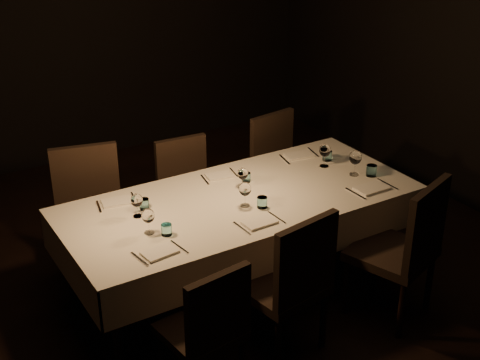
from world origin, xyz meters
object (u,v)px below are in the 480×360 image
chair_far_center (187,188)px  chair_near_left (208,325)px  dining_table (240,207)px  chair_far_left (90,210)px  chair_near_center (290,279)px  chair_far_right (280,164)px  chair_near_right (405,245)px

chair_far_center → chair_near_left: bearing=-109.0°
dining_table → chair_far_center: size_ratio=2.80×
dining_table → chair_near_left: bearing=-130.8°
dining_table → chair_far_left: (-0.85, 0.74, -0.13)m
chair_far_center → chair_near_center: bearing=-89.0°
chair_near_center → chair_far_right: bearing=-131.6°
chair_far_left → chair_far_right: bearing=13.6°
chair_near_center → chair_far_center: 1.58m
chair_far_left → chair_far_center: chair_far_left is taller
chair_far_right → chair_near_center: bearing=-131.2°
chair_near_center → dining_table: bearing=-106.5°
chair_near_right → chair_far_center: size_ratio=1.17×
chair_near_left → chair_far_left: bearing=-92.5°
chair_near_center → chair_near_right: (0.87, -0.09, 0.02)m
chair_near_right → chair_far_right: bearing=-112.6°
chair_near_right → chair_far_center: (-0.79, 1.67, -0.07)m
chair_near_left → chair_far_center: size_ratio=0.99×
chair_near_right → chair_far_right: (0.10, 1.61, -0.04)m
dining_table → chair_near_right: chair_near_right is taller
dining_table → chair_far_right: bearing=41.0°
chair_near_left → chair_far_left: 1.58m
chair_near_left → chair_near_center: 0.63m
chair_far_left → chair_far_right: chair_far_left is taller
chair_near_right → chair_far_right: chair_near_right is taller
dining_table → chair_far_center: 0.84m
chair_near_right → chair_near_center: bearing=-25.1°
dining_table → chair_near_center: bearing=-97.4°
dining_table → chair_near_center: (-0.10, -0.77, -0.13)m
chair_near_center → chair_near_right: chair_near_right is taller
chair_far_center → chair_far_right: (0.88, -0.06, 0.03)m
chair_near_center → chair_far_left: (-0.75, 1.51, 0.01)m
chair_near_right → chair_far_right: 1.62m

